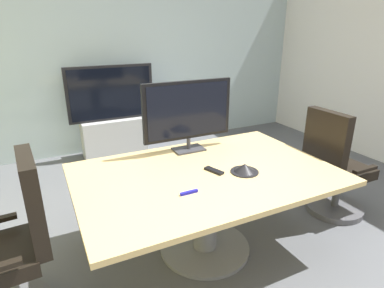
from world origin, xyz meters
name	(u,v)px	position (x,y,z in m)	size (l,w,h in m)	color
ground_plane	(209,246)	(0.00, 0.00, 0.00)	(7.27, 7.27, 0.00)	#515459
wall_back_glass_partition	(117,57)	(0.00, 2.82, 1.39)	(6.27, 0.10, 2.77)	#9EB2B7
conference_table	(206,190)	(-0.04, -0.01, 0.56)	(2.00, 1.33, 0.73)	tan
office_chair_left	(12,255)	(-1.44, -0.04, 0.46)	(0.61, 0.59, 1.09)	#4C4C51
office_chair_right	(334,172)	(1.35, -0.07, 0.46)	(0.60, 0.57, 1.09)	#4C4C51
tv_monitor	(188,112)	(0.04, 0.48, 1.09)	(0.84, 0.18, 0.64)	#333338
wall_display_unit	(114,126)	(-0.21, 2.46, 0.44)	(1.20, 0.36, 1.31)	#B7BABC
conference_phone	(245,169)	(0.22, -0.15, 0.76)	(0.22, 0.22, 0.07)	black
remote_control	(214,171)	(0.01, -0.04, 0.74)	(0.05, 0.17, 0.02)	black
whiteboard_marker	(189,192)	(-0.32, -0.27, 0.74)	(0.13, 0.02, 0.02)	#1919A5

